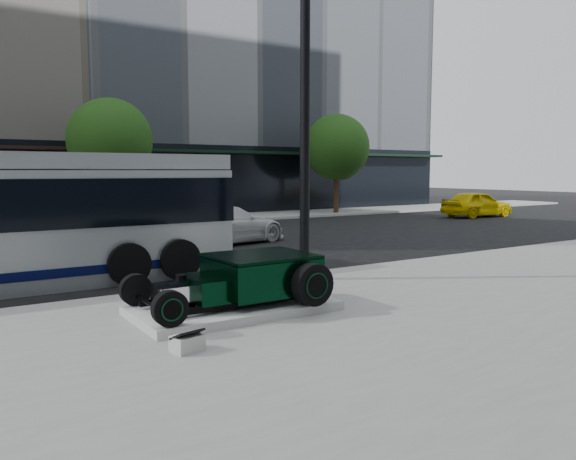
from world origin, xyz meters
TOP-DOWN VIEW (x-y plane):
  - ground at (0.00, 0.00)m, footprint 120.00×120.00m
  - sidewalk_far at (0.00, 14.00)m, footprint 70.00×4.00m
  - street_trees at (1.15, 13.07)m, footprint 29.80×3.80m
  - display_plinth at (-1.91, -4.48)m, footprint 3.40×1.80m
  - hot_rod at (-1.58, -4.48)m, footprint 3.22×2.00m
  - info_plaque at (-3.42, -6.02)m, footprint 0.45×0.37m
  - lamppost at (0.79, -2.73)m, footprint 0.40×0.40m
  - white_sedan at (2.51, 4.57)m, footprint 5.00×2.99m
  - yellow_taxi at (19.43, 7.34)m, footprint 4.34×1.95m

SIDE VIEW (x-z plane):
  - ground at x=0.00m, z-range 0.00..0.00m
  - sidewalk_far at x=0.00m, z-range 0.00..0.12m
  - display_plinth at x=-1.91m, z-range 0.12..0.27m
  - info_plaque at x=-3.42m, z-range 0.09..0.40m
  - white_sedan at x=2.51m, z-range 0.00..1.36m
  - hot_rod at x=-1.58m, z-range 0.29..1.10m
  - yellow_taxi at x=19.43m, z-range 0.00..1.45m
  - lamppost at x=0.79m, z-range -0.15..7.08m
  - street_trees at x=1.15m, z-range 0.92..6.62m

